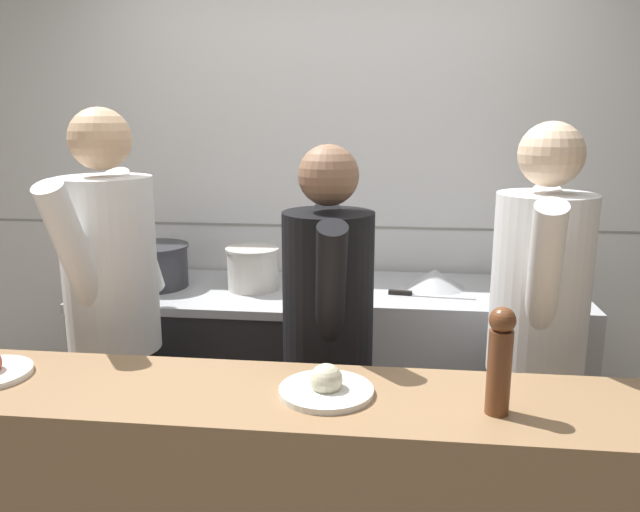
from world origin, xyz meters
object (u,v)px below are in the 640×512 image
chef_head_cook (113,310)px  chef_line (537,332)px  stock_pot (154,265)px  sauce_pot (253,267)px  oven_range (212,371)px  plated_dish_appetiser (326,387)px  pepper_mill (500,359)px  chef_sous (328,342)px  chefs_knife (423,295)px  mixing_bowl_steel (435,278)px

chef_head_cook → chef_line: size_ratio=1.03×
stock_pot → sauce_pot: stock_pot is taller
oven_range → plated_dish_appetiser: bearing=-60.2°
pepper_mill → plated_dish_appetiser: bearing=172.3°
oven_range → chef_sous: 1.11m
sauce_pot → chefs_knife: size_ratio=0.67×
mixing_bowl_steel → chef_line: (0.33, -0.70, -0.01)m
chef_head_cook → chefs_knife: bearing=29.8°
chefs_knife → chef_line: (0.39, -0.55, 0.03)m
oven_range → chef_line: (1.45, -0.67, 0.51)m
oven_range → chefs_knife: bearing=-6.4°
pepper_mill → chef_head_cook: bearing=154.5°
chefs_knife → chef_line: size_ratio=0.23×
mixing_bowl_steel → plated_dish_appetiser: size_ratio=1.07×
chefs_knife → plated_dish_appetiser: (-0.33, -1.15, 0.05)m
oven_range → stock_pot: size_ratio=3.40×
stock_pot → chefs_knife: bearing=-4.9°
stock_pot → chef_sous: size_ratio=0.21×
chef_sous → mixing_bowl_steel: bearing=52.3°
chef_head_cook → plated_dish_appetiser: bearing=-27.6°
mixing_bowl_steel → chef_head_cook: (-1.30, -0.71, 0.02)m
sauce_pot → mixing_bowl_steel: bearing=2.0°
pepper_mill → chef_line: (0.25, 0.67, -0.16)m
oven_range → stock_pot: bearing=-178.7°
chefs_knife → pepper_mill: bearing=-83.4°
pepper_mill → chefs_knife: bearing=96.6°
oven_range → chef_head_cook: bearing=-105.0°
chef_sous → oven_range: bearing=124.0°
mixing_bowl_steel → plated_dish_appetiser: bearing=-106.5°
oven_range → chef_line: size_ratio=0.69×
pepper_mill → chef_line: 0.73m
pepper_mill → chef_line: chef_line is taller
chefs_knife → sauce_pot: bearing=171.5°
chefs_knife → plated_dish_appetiser: plated_dish_appetiser is taller
sauce_pot → plated_dish_appetiser: bearing=-68.5°
pepper_mill → chef_head_cook: chef_head_cook is taller
oven_range → mixing_bowl_steel: mixing_bowl_steel is taller
sauce_pot → pepper_mill: 1.66m
chefs_knife → stock_pot: bearing=175.1°
pepper_mill → chef_sous: bearing=131.2°
oven_range → sauce_pot: size_ratio=4.49×
oven_range → pepper_mill: pepper_mill is taller
chefs_knife → pepper_mill: pepper_mill is taller
sauce_pot → chef_line: bearing=-28.8°
chef_line → chef_sous: bearing=-163.3°
chef_head_cook → chef_line: 1.63m
chef_sous → sauce_pot: bearing=112.7°
mixing_bowl_steel → plated_dish_appetiser: plated_dish_appetiser is taller
oven_range → stock_pot: 0.62m
plated_dish_appetiser → chefs_knife: bearing=74.2°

